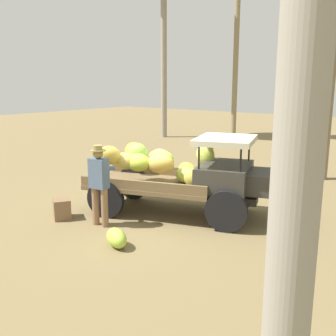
{
  "coord_description": "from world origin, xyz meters",
  "views": [
    {
      "loc": [
        5.68,
        -7.05,
        3.08
      ],
      "look_at": [
        0.1,
        0.09,
        1.1
      ],
      "focal_mm": 42.1,
      "sensor_mm": 36.0,
      "label": 1
    }
  ],
  "objects_px": {
    "farmer": "(99,181)",
    "loose_banana_bunch": "(117,238)",
    "truck": "(186,175)",
    "wooden_crate": "(62,209)"
  },
  "relations": [
    {
      "from": "truck",
      "to": "farmer",
      "type": "height_order",
      "value": "truck"
    },
    {
      "from": "farmer",
      "to": "loose_banana_bunch",
      "type": "distance_m",
      "value": 1.51
    },
    {
      "from": "truck",
      "to": "loose_banana_bunch",
      "type": "relative_size",
      "value": 7.52
    },
    {
      "from": "farmer",
      "to": "loose_banana_bunch",
      "type": "bearing_deg",
      "value": -124.86
    },
    {
      "from": "truck",
      "to": "loose_banana_bunch",
      "type": "bearing_deg",
      "value": -107.65
    },
    {
      "from": "wooden_crate",
      "to": "loose_banana_bunch",
      "type": "relative_size",
      "value": 0.75
    },
    {
      "from": "farmer",
      "to": "wooden_crate",
      "type": "xyz_separation_m",
      "value": [
        -1.04,
        -0.24,
        -0.78
      ]
    },
    {
      "from": "farmer",
      "to": "loose_banana_bunch",
      "type": "relative_size",
      "value": 2.87
    },
    {
      "from": "farmer",
      "to": "loose_banana_bunch",
      "type": "height_order",
      "value": "farmer"
    },
    {
      "from": "wooden_crate",
      "to": "loose_banana_bunch",
      "type": "xyz_separation_m",
      "value": [
        2.15,
        -0.37,
        -0.05
      ]
    }
  ]
}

